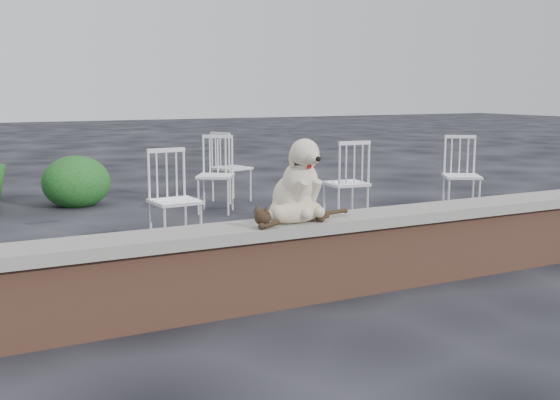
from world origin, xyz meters
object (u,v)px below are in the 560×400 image
dog (295,178)px  chair_a (175,199)px  chair_c (346,182)px  chair_e (232,167)px  cat (295,211)px  chair_d (462,175)px  chair_b (215,174)px

dog → chair_a: dog is taller
chair_c → chair_e: size_ratio=1.00×
cat → chair_a: 2.04m
dog → chair_c: size_ratio=0.63×
chair_d → chair_b: bearing=-176.6°
dog → chair_e: (1.33, 4.17, -0.40)m
chair_e → chair_d: bearing=-151.3°
chair_a → chair_b: bearing=52.6°
chair_b → chair_d: size_ratio=1.00×
dog → chair_b: size_ratio=0.63×
dog → chair_e: 4.40m
chair_a → chair_b: same height
dog → cat: dog is taller
cat → chair_b: size_ratio=1.03×
chair_b → chair_d: 3.00m
chair_c → chair_d: 1.61m
dog → chair_e: bearing=66.9°
chair_c → dog: bearing=55.0°
chair_b → chair_e: bearing=85.4°
chair_d → cat: bearing=-116.5°
dog → chair_b: dog is taller
chair_a → cat: bearing=-88.9°
chair_c → chair_b: same height
dog → chair_c: 2.88m
cat → chair_a: size_ratio=1.03×
cat → chair_c: chair_c is taller
chair_d → dog: bearing=-117.7°
cat → chair_e: chair_e is taller
chair_a → chair_c: 2.13m
chair_c → chair_d: size_ratio=1.00×
chair_a → chair_e: size_ratio=1.00×
cat → chair_b: bearing=70.7°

